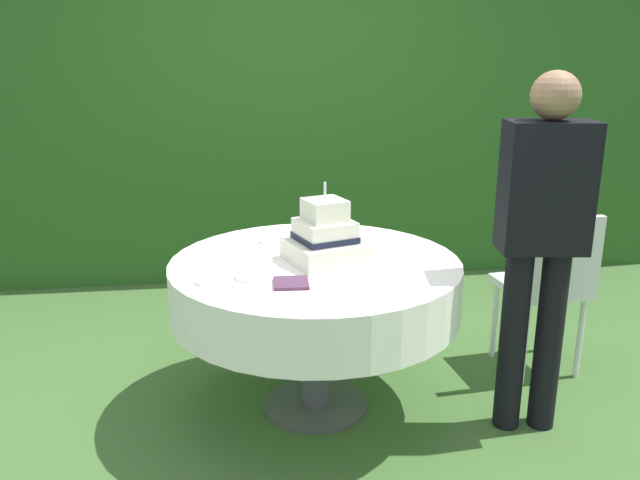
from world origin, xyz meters
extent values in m
plane|color=#3D602D|center=(0.00, 0.00, 0.00)|extent=(20.00, 20.00, 0.00)
cube|color=#28561E|center=(0.00, 2.11, 1.18)|extent=(6.15, 0.55, 2.36)
cylinder|color=#4C4C51|center=(0.00, 0.00, 0.01)|extent=(0.51, 0.51, 0.02)
cylinder|color=#4C4C51|center=(0.00, 0.00, 0.36)|extent=(0.13, 0.13, 0.72)
cylinder|color=olive|center=(0.00, 0.00, 0.73)|extent=(1.31, 1.31, 0.03)
cylinder|color=white|center=(0.00, 0.00, 0.62)|extent=(1.34, 1.34, 0.25)
cube|color=silver|center=(0.04, -0.01, 0.79)|extent=(0.40, 0.40, 0.10)
cube|color=silver|center=(0.04, -0.01, 0.89)|extent=(0.29, 0.29, 0.10)
cube|color=black|center=(0.04, -0.01, 0.86)|extent=(0.30, 0.30, 0.03)
cube|color=silver|center=(0.04, -0.01, 0.99)|extent=(0.22, 0.22, 0.10)
sphere|color=#E04C8C|center=(0.11, 0.14, 0.87)|extent=(0.09, 0.09, 0.09)
cylinder|color=silver|center=(0.04, -0.01, 1.07)|extent=(0.01, 0.01, 0.08)
cylinder|color=white|center=(-0.47, -0.23, 0.75)|extent=(0.12, 0.12, 0.01)
cylinder|color=white|center=(0.22, 0.48, 0.75)|extent=(0.13, 0.13, 0.01)
cylinder|color=white|center=(-0.30, -0.19, 0.75)|extent=(0.14, 0.14, 0.01)
cylinder|color=white|center=(-0.18, 0.33, 0.75)|extent=(0.13, 0.13, 0.01)
cube|color=#4C2D47|center=(-0.14, -0.30, 0.75)|extent=(0.15, 0.15, 0.01)
cylinder|color=white|center=(1.38, 0.43, 0.23)|extent=(0.03, 0.03, 0.45)
cylinder|color=white|center=(1.06, 0.40, 0.23)|extent=(0.03, 0.03, 0.45)
cylinder|color=white|center=(1.41, 0.11, 0.23)|extent=(0.03, 0.03, 0.45)
cylinder|color=white|center=(1.09, 0.08, 0.23)|extent=(0.03, 0.03, 0.45)
cube|color=white|center=(1.23, 0.26, 0.47)|extent=(0.44, 0.44, 0.04)
cube|color=white|center=(1.25, 0.08, 0.69)|extent=(0.40, 0.08, 0.40)
cylinder|color=black|center=(1.02, -0.30, 0.42)|extent=(0.12, 0.12, 0.85)
cylinder|color=black|center=(0.86, -0.28, 0.42)|extent=(0.12, 0.12, 0.85)
cube|color=black|center=(0.94, -0.29, 1.12)|extent=(0.38, 0.25, 0.55)
sphere|color=#8C664C|center=(0.94, -0.29, 1.50)|extent=(0.20, 0.20, 0.20)
camera|label=1|loc=(-0.33, -2.79, 1.68)|focal=36.32mm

